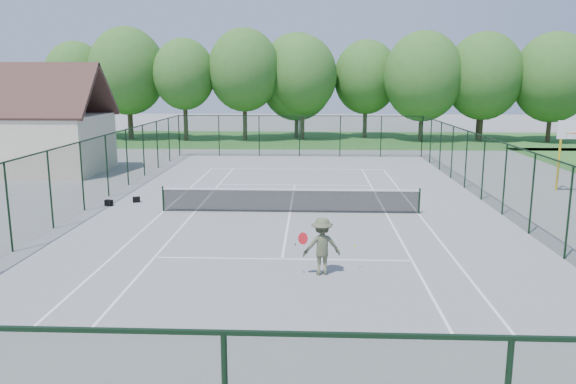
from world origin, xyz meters
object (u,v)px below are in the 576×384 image
at_px(basketball_goal, 565,142).
at_px(sports_bag_a, 109,203).
at_px(tennis_player, 322,246).
at_px(tennis_net, 290,199).

bearing_deg(basketball_goal, sports_bag_a, -169.37).
bearing_deg(basketball_goal, tennis_player, -134.01).
bearing_deg(tennis_player, tennis_net, 99.04).
distance_m(tennis_net, basketball_goal, 14.60).
height_order(tennis_net, sports_bag_a, tennis_net).
xyz_separation_m(basketball_goal, sports_bag_a, (-21.81, -4.09, -2.43)).
bearing_deg(tennis_net, sports_bag_a, 173.57).
bearing_deg(tennis_player, sports_bag_a, 137.57).
bearing_deg(sports_bag_a, tennis_net, 13.36).
distance_m(basketball_goal, sports_bag_a, 22.32).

